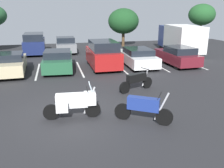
{
  "coord_description": "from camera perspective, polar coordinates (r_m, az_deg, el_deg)",
  "views": [
    {
      "loc": [
        -0.52,
        -9.2,
        4.06
      ],
      "look_at": [
        1.84,
        0.73,
        0.91
      ],
      "focal_mm": 38.57,
      "sensor_mm": 36.0,
      "label": 1
    }
  ],
  "objects": [
    {
      "name": "ground",
      "position": [
        10.09,
        -9.33,
        -7.12
      ],
      "size": [
        44.0,
        44.0,
        0.1
      ],
      "primitive_type": "cube",
      "color": "#262628"
    },
    {
      "name": "tree_far_right",
      "position": [
        34.11,
        20.52,
        15.13
      ],
      "size": [
        3.36,
        3.36,
        4.82
      ],
      "color": "#4C3823",
      "rests_on": "ground"
    },
    {
      "name": "tree_rear",
      "position": [
        28.11,
        2.73,
        14.65
      ],
      "size": [
        3.46,
        3.46,
        4.25
      ],
      "color": "#4C3823",
      "rests_on": "ground"
    },
    {
      "name": "box_truck",
      "position": [
        24.69,
        15.87,
        10.5
      ],
      "size": [
        3.16,
        6.75,
        2.67
      ],
      "color": "navy",
      "rests_on": "ground"
    },
    {
      "name": "car_red",
      "position": [
        17.52,
        -2.15,
        7.02
      ],
      "size": [
        1.93,
        4.32,
        1.97
      ],
      "color": "maroon",
      "rests_on": "ground"
    },
    {
      "name": "motorcycle_second",
      "position": [
        9.04,
        7.5,
        -5.55
      ],
      "size": [
        1.93,
        1.29,
        1.27
      ],
      "color": "black",
      "rests_on": "ground"
    },
    {
      "name": "car_green",
      "position": [
        17.24,
        -12.63,
        5.5
      ],
      "size": [
        2.18,
        4.53,
        1.43
      ],
      "color": "#235638",
      "rests_on": "ground"
    },
    {
      "name": "car_maroon",
      "position": [
        19.16,
        15.25,
        6.5
      ],
      "size": [
        1.91,
        4.34,
        1.44
      ],
      "color": "maroon",
      "rests_on": "ground"
    },
    {
      "name": "parking_stripes",
      "position": [
        17.44,
        -17.21,
        2.94
      ],
      "size": [
        23.55,
        4.83,
        0.01
      ],
      "color": "silver",
      "rests_on": "ground"
    },
    {
      "name": "car_far_navy",
      "position": [
        24.59,
        -17.88,
        9.17
      ],
      "size": [
        1.99,
        4.88,
        1.96
      ],
      "color": "navy",
      "rests_on": "ground"
    },
    {
      "name": "car_champagne",
      "position": [
        17.15,
        -23.11,
        4.45
      ],
      "size": [
        2.11,
        4.41,
        1.42
      ],
      "color": "#C1B289",
      "rests_on": "ground"
    },
    {
      "name": "car_far_grey",
      "position": [
        24.69,
        -10.96,
        9.12
      ],
      "size": [
        1.85,
        4.52,
        1.52
      ],
      "color": "slate",
      "rests_on": "ground"
    },
    {
      "name": "car_white",
      "position": [
        18.37,
        5.97,
        6.43
      ],
      "size": [
        2.01,
        4.93,
        1.34
      ],
      "color": "white",
      "rests_on": "ground"
    },
    {
      "name": "motorcycle_touring",
      "position": [
        9.39,
        -8.92,
        -4.28
      ],
      "size": [
        2.21,
        0.94,
        1.42
      ],
      "color": "black",
      "rests_on": "ground"
    },
    {
      "name": "motorcycle_third",
      "position": [
        12.55,
        5.88,
        0.85
      ],
      "size": [
        2.04,
        0.96,
        1.25
      ],
      "color": "black",
      "rests_on": "ground"
    }
  ]
}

